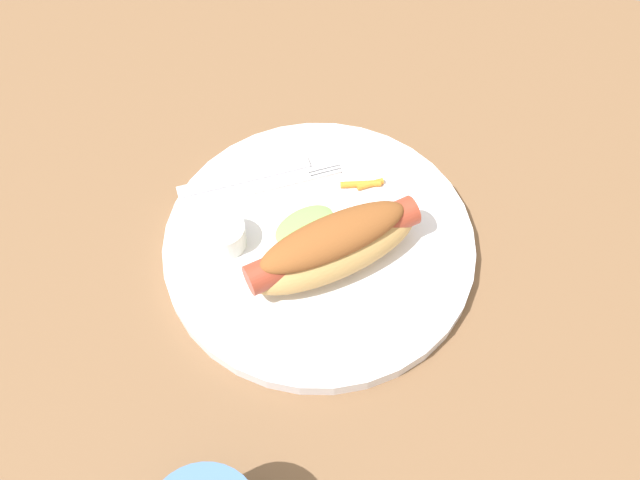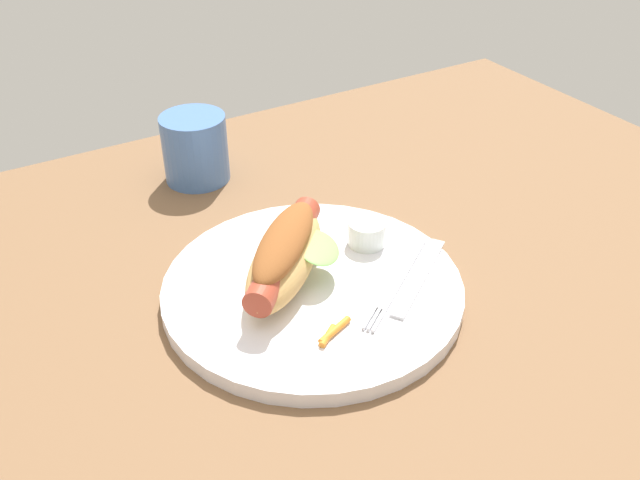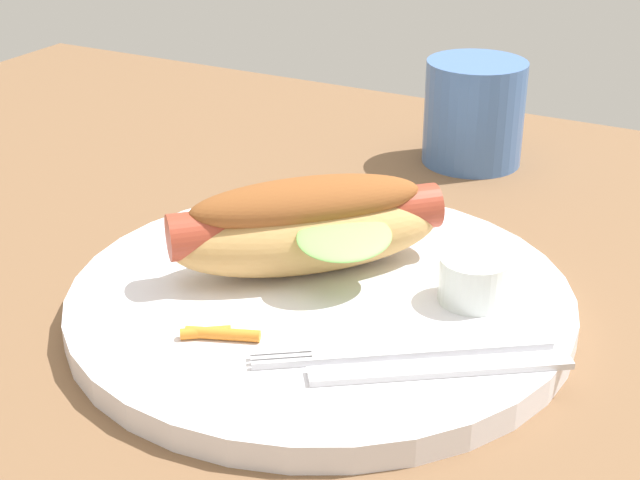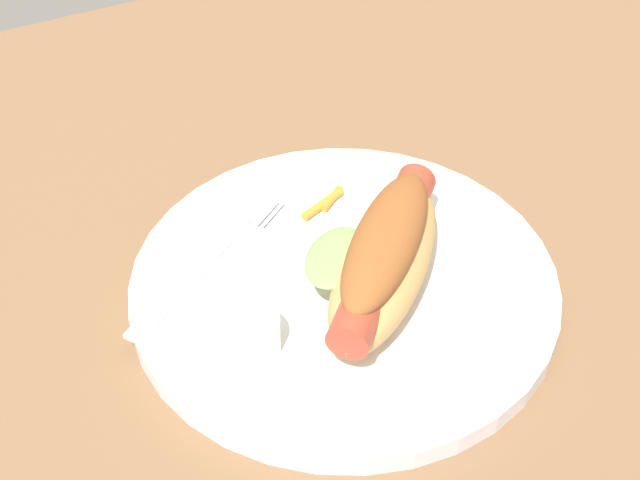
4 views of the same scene
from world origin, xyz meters
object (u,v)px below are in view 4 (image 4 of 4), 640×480
(knife, at_px, (191,276))
(carrot_garnish, at_px, (326,202))
(plate, at_px, (344,287))
(sauce_ramekin, at_px, (249,334))
(hot_dog, at_px, (384,257))
(fork, at_px, (223,273))

(knife, height_order, carrot_garnish, carrot_garnish)
(plate, relative_size, sauce_ramekin, 7.37)
(plate, relative_size, knife, 2.19)
(plate, distance_m, carrot_garnish, 0.08)
(hot_dog, relative_size, carrot_garnish, 3.79)
(sauce_ramekin, distance_m, carrot_garnish, 0.15)
(hot_dog, bearing_deg, fork, 102.38)
(fork, bearing_deg, sauce_ramekin, -132.97)
(fork, bearing_deg, plate, -63.83)
(sauce_ramekin, xyz_separation_m, knife, (-0.01, 0.08, -0.01))
(hot_dog, height_order, sauce_ramekin, hot_dog)
(hot_dog, height_order, knife, hot_dog)
(plate, bearing_deg, knife, 153.14)
(carrot_garnish, bearing_deg, knife, -166.99)
(fork, relative_size, carrot_garnish, 3.26)
(knife, bearing_deg, hot_dog, -65.60)
(sauce_ramekin, distance_m, fork, 0.07)
(sauce_ramekin, relative_size, knife, 0.30)
(hot_dog, xyz_separation_m, sauce_ramekin, (-0.10, -0.01, -0.02))
(knife, bearing_deg, fork, -54.67)
(plate, bearing_deg, sauce_ramekin, -160.57)
(plate, height_order, fork, fork)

